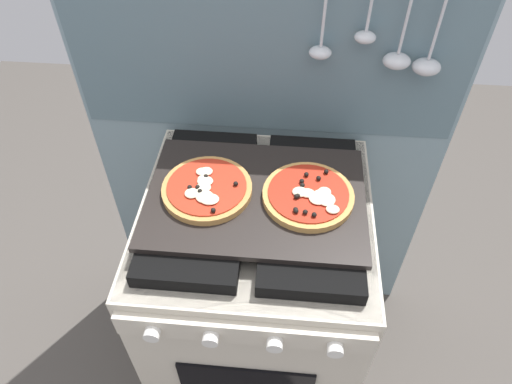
{
  "coord_description": "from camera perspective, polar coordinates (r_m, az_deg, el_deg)",
  "views": [
    {
      "loc": [
        0.07,
        -0.79,
        1.76
      ],
      "look_at": [
        0.0,
        0.0,
        0.93
      ],
      "focal_mm": 32.69,
      "sensor_mm": 36.0,
      "label": 1
    }
  ],
  "objects": [
    {
      "name": "ground_plane",
      "position": [
        1.92,
        0.0,
        -19.38
      ],
      "size": [
        4.0,
        4.0,
        0.0
      ],
      "primitive_type": "plane",
      "color": "#4C4742"
    },
    {
      "name": "stove",
      "position": [
        1.52,
        -0.01,
        -12.48
      ],
      "size": [
        0.6,
        0.64,
        0.9
      ],
      "color": "beige",
      "rests_on": "ground_plane"
    },
    {
      "name": "baking_tray",
      "position": [
        1.16,
        0.0,
        -0.61
      ],
      "size": [
        0.54,
        0.38,
        0.02
      ],
      "primitive_type": "cube",
      "color": "black",
      "rests_on": "stove"
    },
    {
      "name": "pizza_right",
      "position": [
        1.14,
        6.5,
        -0.44
      ],
      "size": [
        0.22,
        0.22,
        0.03
      ],
      "color": "tan",
      "rests_on": "baking_tray"
    },
    {
      "name": "pizza_left",
      "position": [
        1.15,
        -6.07,
        0.34
      ],
      "size": [
        0.22,
        0.22,
        0.03
      ],
      "color": "#C18947",
      "rests_on": "baking_tray"
    },
    {
      "name": "kitchen_backsplash",
      "position": [
        1.48,
        1.29,
        5.65
      ],
      "size": [
        1.1,
        0.09,
        1.55
      ],
      "color": "#7A939E",
      "rests_on": "ground_plane"
    }
  ]
}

